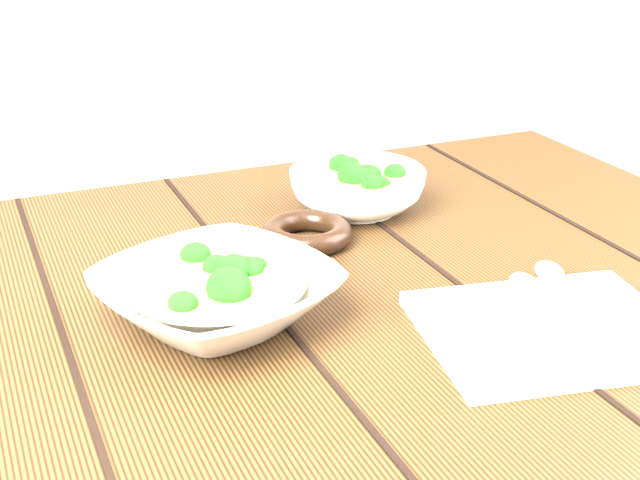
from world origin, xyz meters
TOP-DOWN VIEW (x-y plane):
  - table at (0.00, 0.00)m, footprint 1.20×0.80m
  - soup_bowl_front at (-0.08, -0.03)m, footprint 0.28×0.28m
  - soup_bowl_back at (0.17, 0.18)m, footprint 0.22×0.22m
  - trivet at (0.08, 0.11)m, footprint 0.11×0.11m
  - napkin at (0.20, -0.18)m, footprint 0.26×0.23m
  - spoon_left at (0.21, -0.14)m, footprint 0.10×0.18m
  - spoon_right at (0.25, -0.13)m, footprint 0.10×0.18m

SIDE VIEW (x-z plane):
  - table at x=0.00m, z-range 0.26..1.01m
  - napkin at x=0.20m, z-range 0.75..0.76m
  - trivet at x=0.08m, z-range 0.75..0.78m
  - spoon_left at x=0.21m, z-range 0.76..0.77m
  - spoon_right at x=0.25m, z-range 0.76..0.77m
  - soup_bowl_front at x=-0.08m, z-range 0.75..0.81m
  - soup_bowl_back at x=0.17m, z-range 0.75..0.81m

